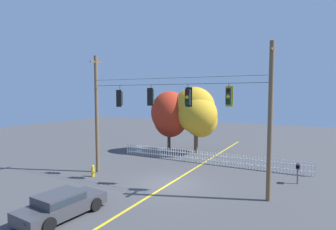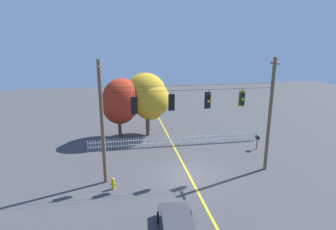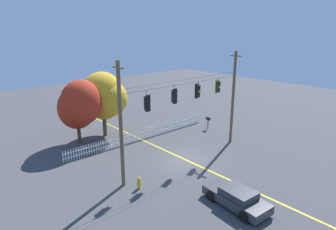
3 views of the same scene
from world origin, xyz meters
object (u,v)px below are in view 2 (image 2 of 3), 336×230
Objects in this scene: traffic_signal_eastbound_side at (134,105)px; traffic_signal_northbound_primary at (242,99)px; parked_car at (177,228)px; traffic_signal_northbound_secondary at (208,101)px; roadside_mailbox at (257,138)px; fire_hydrant at (113,183)px; autumn_maple_near_fence at (121,102)px; autumn_maple_mid at (149,98)px; traffic_signal_westbound_side at (171,102)px.

traffic_signal_eastbound_side is 1.12× the size of traffic_signal_northbound_primary.
traffic_signal_eastbound_side reaches higher than parked_car.
traffic_signal_northbound_secondary is 8.40m from roadside_mailbox.
parked_car is at bearing -59.80° from fire_hydrant.
traffic_signal_eastbound_side is 5.38m from fire_hydrant.
parked_car is (-5.99, -6.59, -4.99)m from traffic_signal_northbound_primary.
parked_car is at bearing -76.25° from traffic_signal_eastbound_side.
roadside_mailbox is (5.96, 3.84, -4.49)m from traffic_signal_northbound_secondary.
traffic_signal_eastbound_side is 7.60m from traffic_signal_northbound_primary.
traffic_signal_northbound_primary reaches higher than parked_car.
autumn_maple_near_fence is 1.42× the size of parked_car.
autumn_maple_mid is 16.20m from parked_car.
traffic_signal_eastbound_side reaches higher than fire_hydrant.
traffic_signal_westbound_side is 0.22× the size of autumn_maple_near_fence.
autumn_maple_mid reaches higher than traffic_signal_northbound_secondary.
traffic_signal_northbound_primary is (5.09, 0.02, 0.04)m from traffic_signal_westbound_side.
autumn_maple_mid is 7.81× the size of fire_hydrant.
traffic_signal_eastbound_side is 0.35× the size of parked_car.
traffic_signal_eastbound_side reaches higher than roadside_mailbox.
traffic_signal_northbound_secondary is at bearing 62.05° from parked_car.
traffic_signal_eastbound_side is 9.20m from autumn_maple_near_fence.
autumn_maple_mid is (-0.55, 9.28, -1.61)m from traffic_signal_westbound_side.
traffic_signal_eastbound_side is 9.60m from autumn_maple_mid.
traffic_signal_eastbound_side is at bearing 103.75° from parked_car.
autumn_maple_near_fence is (-5.89, 8.98, -1.86)m from traffic_signal_northbound_secondary.
traffic_signal_northbound_secondary reaches higher than roadside_mailbox.
autumn_maple_mid is 11.49m from fire_hydrant.
autumn_maple_near_fence reaches higher than roadside_mailbox.
traffic_signal_northbound_secondary is 8.95m from parked_car.
traffic_signal_northbound_primary is at bearing 47.72° from parked_car.
roadside_mailbox is at bearing 21.23° from fire_hydrant.
autumn_maple_mid is at bearing 108.78° from traffic_signal_northbound_secondary.
parked_car reaches higher than fire_hydrant.
fire_hydrant is (-3.56, -10.33, -3.54)m from autumn_maple_mid.
traffic_signal_northbound_secondary is (5.10, 0.02, 0.11)m from traffic_signal_eastbound_side.
autumn_maple_near_fence reaches higher than fire_hydrant.
autumn_maple_mid is 1.51× the size of parked_car.
traffic_signal_westbound_side is at bearing 14.47° from fire_hydrant.
autumn_maple_near_fence is 2.77m from autumn_maple_mid.
traffic_signal_westbound_side is at bearing -179.59° from traffic_signal_northbound_secondary.
fire_hydrant is 0.63× the size of roadside_mailbox.
autumn_maple_mid is (-3.15, 9.26, -1.60)m from traffic_signal_northbound_secondary.
traffic_signal_westbound_side is at bearing -179.79° from traffic_signal_northbound_primary.
autumn_maple_mid is at bearing 121.36° from traffic_signal_northbound_primary.
autumn_maple_near_fence is 0.94× the size of autumn_maple_mid.
autumn_maple_mid is 10.98m from roadside_mailbox.
fire_hydrant is (-4.11, -1.06, -5.15)m from traffic_signal_westbound_side.
traffic_signal_westbound_side is at bearing 82.21° from parked_car.
traffic_signal_westbound_side is 0.98× the size of traffic_signal_northbound_secondary.
traffic_signal_eastbound_side is at bearing -85.03° from autumn_maple_near_fence.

